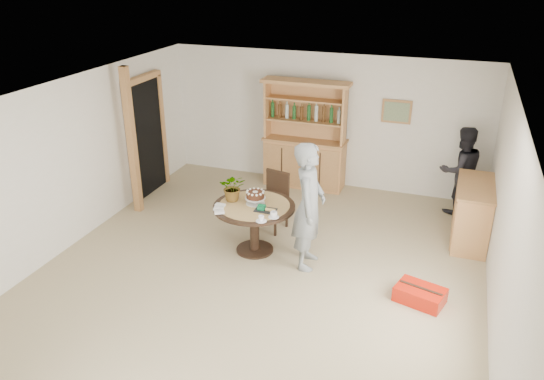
% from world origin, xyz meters
% --- Properties ---
extents(ground, '(7.00, 7.00, 0.00)m').
position_xyz_m(ground, '(0.00, 0.00, 0.00)').
color(ground, tan).
rests_on(ground, ground).
extents(room_shell, '(6.04, 7.04, 2.52)m').
position_xyz_m(room_shell, '(0.00, 0.01, 1.74)').
color(room_shell, white).
rests_on(room_shell, ground).
extents(doorway, '(0.13, 1.10, 2.18)m').
position_xyz_m(doorway, '(-2.93, 2.00, 1.11)').
color(doorway, black).
rests_on(doorway, ground).
extents(pine_post, '(0.12, 0.12, 2.50)m').
position_xyz_m(pine_post, '(-2.70, 1.20, 1.25)').
color(pine_post, tan).
rests_on(pine_post, ground).
extents(hutch, '(1.62, 0.54, 2.04)m').
position_xyz_m(hutch, '(-0.30, 3.24, 0.69)').
color(hutch, tan).
rests_on(hutch, ground).
extents(sideboard, '(0.54, 1.26, 0.94)m').
position_xyz_m(sideboard, '(2.74, 2.00, 0.47)').
color(sideboard, tan).
rests_on(sideboard, ground).
extents(dining_table, '(1.20, 1.20, 0.76)m').
position_xyz_m(dining_table, '(-0.29, 0.59, 0.60)').
color(dining_table, black).
rests_on(dining_table, ground).
extents(dining_chair, '(0.50, 0.50, 0.95)m').
position_xyz_m(dining_chair, '(-0.27, 1.42, 0.54)').
color(dining_chair, black).
rests_on(dining_chair, ground).
extents(birthday_cake, '(0.30, 0.30, 0.20)m').
position_xyz_m(birthday_cake, '(-0.29, 0.64, 0.88)').
color(birthday_cake, white).
rests_on(birthday_cake, dining_table).
extents(flower_vase, '(0.47, 0.44, 0.42)m').
position_xyz_m(flower_vase, '(-0.64, 0.64, 0.97)').
color(flower_vase, '#3F7233').
rests_on(flower_vase, dining_table).
extents(gift_tray, '(0.30, 0.20, 0.08)m').
position_xyz_m(gift_tray, '(-0.08, 0.47, 0.79)').
color(gift_tray, black).
rests_on(gift_tray, dining_table).
extents(coffee_cup_a, '(0.15, 0.15, 0.09)m').
position_xyz_m(coffee_cup_a, '(0.11, 0.31, 0.80)').
color(coffee_cup_a, white).
rests_on(coffee_cup_a, dining_table).
extents(coffee_cup_b, '(0.15, 0.15, 0.08)m').
position_xyz_m(coffee_cup_b, '(-0.01, 0.14, 0.79)').
color(coffee_cup_b, white).
rests_on(coffee_cup_b, dining_table).
extents(napkins, '(0.24, 0.33, 0.03)m').
position_xyz_m(napkins, '(-0.70, 0.28, 0.77)').
color(napkins, white).
rests_on(napkins, dining_table).
extents(teen_boy, '(0.51, 0.71, 1.84)m').
position_xyz_m(teen_boy, '(0.56, 0.49, 0.92)').
color(teen_boy, slate).
rests_on(teen_boy, ground).
extents(adult_person, '(0.93, 0.87, 1.53)m').
position_xyz_m(adult_person, '(2.50, 3.00, 0.76)').
color(adult_person, black).
rests_on(adult_person, ground).
extents(red_suitcase, '(0.69, 0.55, 0.21)m').
position_xyz_m(red_suitcase, '(2.18, 0.10, 0.10)').
color(red_suitcase, red).
rests_on(red_suitcase, ground).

